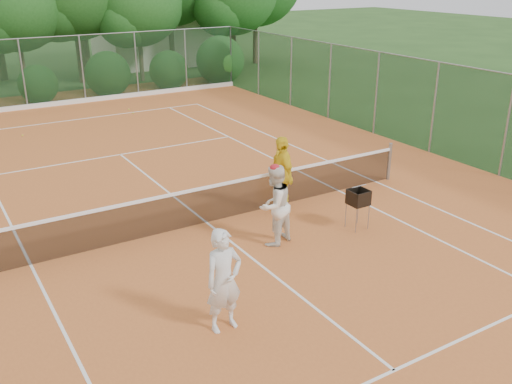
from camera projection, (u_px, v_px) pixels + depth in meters
ground at (207, 224)px, 13.89m from camera, size 120.00×120.00×0.00m
clay_court at (207, 223)px, 13.88m from camera, size 18.00×36.00×0.02m
club_building at (163, 39)px, 36.76m from camera, size 8.00×5.00×3.00m
tennis_net at (206, 204)px, 13.69m from camera, size 11.97×0.10×1.10m
player_white at (224, 281)px, 9.51m from camera, size 0.70×0.48×1.85m
player_center_grp at (274, 205)px, 12.54m from camera, size 1.07×0.95×1.88m
player_yellow at (282, 174)px, 14.25m from camera, size 0.68×1.22×1.96m
ball_hopper at (358, 198)px, 13.34m from camera, size 0.42×0.42×0.97m
stray_ball_a at (23, 135)px, 21.01m from camera, size 0.07×0.07×0.07m
stray_ball_b at (129, 109)px, 24.87m from camera, size 0.07×0.07×0.07m
stray_ball_c at (133, 113)px, 24.25m from camera, size 0.07×0.07×0.07m
court_markings at (207, 223)px, 13.88m from camera, size 11.03×23.83×0.01m
fence_back at (53, 72)px, 25.25m from camera, size 18.07×0.07×3.00m
fence_right at (507, 127)px, 16.49m from camera, size 0.07×33.07×3.00m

